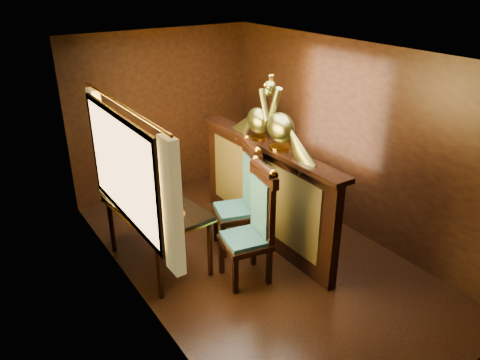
{
  "coord_description": "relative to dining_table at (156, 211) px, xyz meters",
  "views": [
    {
      "loc": [
        -2.89,
        -3.98,
        3.31
      ],
      "look_at": [
        -0.13,
        0.18,
        1.02
      ],
      "focal_mm": 35.0,
      "sensor_mm": 36.0,
      "label": 1
    }
  ],
  "objects": [
    {
      "name": "peacock_right",
      "position": [
        1.38,
        -0.1,
        1.03
      ],
      "size": [
        0.24,
        0.63,
        0.75
      ],
      "primitive_type": null,
      "color": "#1B5341",
      "rests_on": "partition"
    },
    {
      "name": "peacock_left",
      "position": [
        1.38,
        -0.53,
        1.07
      ],
      "size": [
        0.26,
        0.7,
        0.84
      ],
      "primitive_type": null,
      "color": "#1B5341",
      "rests_on": "partition"
    },
    {
      "name": "dining_table",
      "position": [
        0.0,
        0.0,
        0.0
      ],
      "size": [
        0.92,
        1.39,
        0.98
      ],
      "rotation": [
        0.0,
        0.0,
        0.09
      ],
      "color": "black",
      "rests_on": "ground"
    },
    {
      "name": "chair_right",
      "position": [
        1.09,
        -0.24,
        0.03
      ],
      "size": [
        0.64,
        0.66,
        1.42
      ],
      "rotation": [
        0.0,
        0.0,
        -0.29
      ],
      "color": "black",
      "rests_on": "ground"
    },
    {
      "name": "partition",
      "position": [
        1.38,
        -0.26,
        0.01
      ],
      "size": [
        0.26,
        2.7,
        1.36
      ],
      "color": "black",
      "rests_on": "ground"
    },
    {
      "name": "room_shell",
      "position": [
        0.97,
        -0.54,
        0.87
      ],
      "size": [
        3.04,
        5.04,
        2.52
      ],
      "color": "black",
      "rests_on": "ground"
    },
    {
      "name": "chair_left",
      "position": [
        0.82,
        -0.86,
        0.03
      ],
      "size": [
        0.59,
        0.61,
        1.42
      ],
      "rotation": [
        0.0,
        0.0,
        -0.17
      ],
      "color": "black",
      "rests_on": "ground"
    },
    {
      "name": "ground",
      "position": [
        1.06,
        -0.56,
        -0.71
      ],
      "size": [
        5.0,
        5.0,
        0.0
      ],
      "primitive_type": "plane",
      "color": "black",
      "rests_on": "ground"
    }
  ]
}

